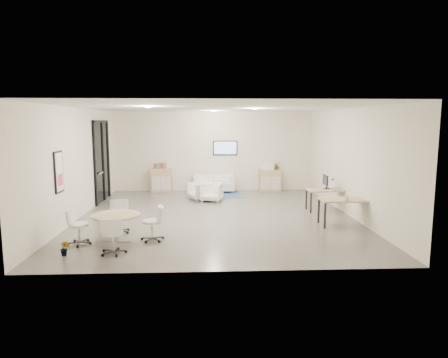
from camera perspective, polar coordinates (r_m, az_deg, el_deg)
room_shell at (r=11.74m, az=-1.19°, el=2.34°), size 9.60×10.60×4.80m
glass_door at (r=14.71m, az=-17.06°, el=2.77°), size 0.09×1.90×2.85m
artwork at (r=10.80m, az=-22.53°, el=0.91°), size 0.05×0.54×1.04m
wall_tv at (r=16.20m, az=0.17°, el=4.47°), size 0.98×0.06×0.58m
ceiling_spots at (r=12.52m, az=-2.24°, el=9.93°), size 3.14×4.14×0.03m
sideboard_left at (r=16.20m, az=-8.91°, el=-0.18°), size 0.84×0.43×0.94m
sideboard_right at (r=16.33m, az=6.57°, el=-0.19°), size 0.87×0.42×0.87m
books at (r=16.14m, az=-9.11°, el=1.86°), size 0.48×0.14×0.22m
printer at (r=16.24m, az=6.32°, el=1.88°), size 0.51×0.44×0.33m
loveseat at (r=15.97m, az=-1.52°, el=-0.72°), size 1.66×0.89×0.60m
blue_rug at (r=15.20m, az=-0.49°, el=-2.40°), size 1.89×1.48×0.01m
armchair_left at (r=14.43m, az=-3.55°, el=-1.60°), size 0.88×0.90×0.70m
armchair_right at (r=14.14m, az=-1.78°, el=-1.74°), size 0.84×0.81×0.73m
desk_rear at (r=12.99m, az=14.63°, el=-1.76°), size 1.35×0.73×0.68m
desk_front at (r=11.30m, az=16.99°, el=-3.12°), size 1.40×0.71×0.73m
monitor at (r=13.07m, az=14.32°, el=-0.33°), size 0.20×0.50×0.44m
round_table at (r=9.62m, az=-15.20°, el=-5.38°), size 1.10×1.10×0.67m
meeting_chairs at (r=9.66m, az=-15.16°, el=-6.39°), size 2.29×2.29×0.82m
plant_cabinet at (r=16.31m, az=7.60°, el=1.76°), size 0.35×0.37×0.24m
plant_floor at (r=9.15m, az=-21.79°, el=-9.72°), size 0.23×0.35×0.15m
cup at (r=11.09m, az=17.11°, el=-2.58°), size 0.17×0.15×0.13m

